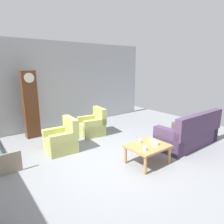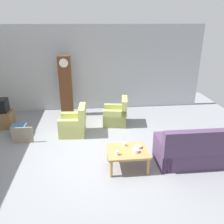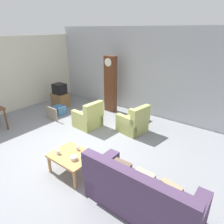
{
  "view_description": "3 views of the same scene",
  "coord_description": "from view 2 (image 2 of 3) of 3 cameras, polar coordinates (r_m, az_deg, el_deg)",
  "views": [
    {
      "loc": [
        -2.72,
        -3.6,
        2.34
      ],
      "look_at": [
        0.61,
        0.73,
        1.03
      ],
      "focal_mm": 31.49,
      "sensor_mm": 36.0,
      "label": 1
    },
    {
      "loc": [
        -0.22,
        -5.34,
        3.32
      ],
      "look_at": [
        0.42,
        0.83,
        0.87
      ],
      "focal_mm": 37.43,
      "sensor_mm": 36.0,
      "label": 2
    },
    {
      "loc": [
        3.7,
        -3.11,
        3.1
      ],
      "look_at": [
        0.56,
        0.95,
        0.97
      ],
      "focal_mm": 32.24,
      "sensor_mm": 36.0,
      "label": 3
    }
  ],
  "objects": [
    {
      "name": "ground_plane",
      "position": [
        6.29,
        -3.1,
        -10.33
      ],
      "size": [
        10.4,
        10.4,
        0.0
      ],
      "primitive_type": "plane",
      "color": "gray"
    },
    {
      "name": "garage_door_wall",
      "position": [
        9.11,
        -4.53,
        10.59
      ],
      "size": [
        8.4,
        0.16,
        3.2
      ],
      "primitive_type": "cube",
      "color": "#ADAFB5",
      "rests_on": "ground_plane"
    },
    {
      "name": "couch_floral",
      "position": [
        6.16,
        20.71,
        -8.77
      ],
      "size": [
        2.1,
        0.88,
        1.04
      ],
      "color": "#4C3856",
      "rests_on": "ground_plane"
    },
    {
      "name": "armchair_olive_near",
      "position": [
        7.3,
        -9.25,
        -3.12
      ],
      "size": [
        0.84,
        0.81,
        0.92
      ],
      "color": "#B7BC66",
      "rests_on": "ground_plane"
    },
    {
      "name": "armchair_olive_far",
      "position": [
        7.91,
        1.06,
        -0.86
      ],
      "size": [
        0.9,
        0.87,
        0.92
      ],
      "color": "tan",
      "rests_on": "ground_plane"
    },
    {
      "name": "coffee_table_wood",
      "position": [
        5.6,
        3.83,
        -9.94
      ],
      "size": [
        0.96,
        0.76,
        0.47
      ],
      "color": "#B27F47",
      "rests_on": "ground_plane"
    },
    {
      "name": "grandfather_clock",
      "position": [
        8.59,
        -11.22,
        6.13
      ],
      "size": [
        0.44,
        0.3,
        2.18
      ],
      "color": "#562D19",
      "rests_on": "ground_plane"
    },
    {
      "name": "tv_stand_cabinet",
      "position": [
        8.49,
        -25.28,
        -1.65
      ],
      "size": [
        0.68,
        0.52,
        0.55
      ],
      "primitive_type": "cube",
      "color": "brown",
      "rests_on": "ground_plane"
    },
    {
      "name": "framed_picture_leaning",
      "position": [
        7.21,
        -21.07,
        -5.3
      ],
      "size": [
        0.6,
        0.05,
        0.48
      ],
      "primitive_type": "cube",
      "color": "gray",
      "rests_on": "ground_plane"
    },
    {
      "name": "storage_box_blue",
      "position": [
        7.75,
        -21.73,
        -4.13
      ],
      "size": [
        0.42,
        0.37,
        0.33
      ],
      "primitive_type": "cube",
      "color": "teal",
      "rests_on": "ground_plane"
    },
    {
      "name": "cup_white_porcelain",
      "position": [
        5.72,
        3.05,
        -7.85
      ],
      "size": [
        0.07,
        0.07,
        0.09
      ],
      "primitive_type": "cylinder",
      "color": "white",
      "rests_on": "coffee_table_wood"
    },
    {
      "name": "cup_blue_rimmed",
      "position": [
        5.37,
        1.24,
        -9.96
      ],
      "size": [
        0.08,
        0.08,
        0.1
      ],
      "primitive_type": "cylinder",
      "color": "silver",
      "rests_on": "coffee_table_wood"
    },
    {
      "name": "bowl_white_stacked",
      "position": [
        5.49,
        5.81,
        -9.37
      ],
      "size": [
        0.15,
        0.15,
        0.08
      ],
      "primitive_type": "cylinder",
      "color": "white",
      "rests_on": "coffee_table_wood"
    },
    {
      "name": "bowl_shallow_green",
      "position": [
        5.69,
        6.47,
        -8.38
      ],
      "size": [
        0.17,
        0.17,
        0.05
      ],
      "primitive_type": "cylinder",
      "color": "#B2C69E",
      "rests_on": "coffee_table_wood"
    }
  ]
}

